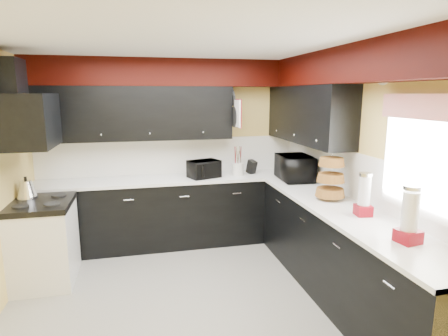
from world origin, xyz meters
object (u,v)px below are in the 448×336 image
object	(u,v)px
microwave	(295,168)
utensil_crock	(238,169)
toaster_oven	(204,169)
knife_block	(252,167)
kettle	(26,189)

from	to	relation	value
microwave	utensil_crock	world-z (taller)	microwave
microwave	utensil_crock	size ratio (longest dim) A/B	3.37
toaster_oven	knife_block	xyz separation A→B (m)	(0.70, 0.09, -0.02)
utensil_crock	kettle	distance (m)	2.61
toaster_oven	microwave	bearing A→B (deg)	-39.58
toaster_oven	utensil_crock	bearing A→B (deg)	-15.38
toaster_oven	knife_block	bearing A→B (deg)	-12.17
knife_block	kettle	size ratio (longest dim) A/B	0.89
toaster_oven	knife_block	distance (m)	0.70
toaster_oven	microwave	xyz separation A→B (m)	(1.14, -0.41, 0.04)
utensil_crock	microwave	bearing A→B (deg)	-34.19
toaster_oven	utensil_crock	size ratio (longest dim) A/B	2.32
toaster_oven	microwave	world-z (taller)	microwave
utensil_crock	kettle	world-z (taller)	same
kettle	knife_block	bearing A→B (deg)	11.59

